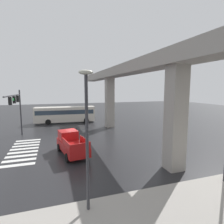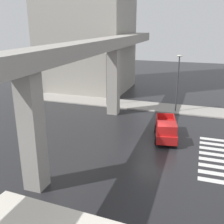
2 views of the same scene
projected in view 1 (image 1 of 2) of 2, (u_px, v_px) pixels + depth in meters
name	position (u px, v px, depth m)	size (l,w,h in m)	color
ground_plane	(79.00, 145.00, 20.50)	(120.00, 120.00, 0.00)	#232326
crosswalk_stripes	(24.00, 150.00, 18.76)	(8.25, 2.80, 0.01)	silver
elevated_overpass	(131.00, 76.00, 21.45)	(49.07, 2.19, 9.31)	#9E9991
sidewalk_east	(152.00, 213.00, 9.24)	(4.00, 36.00, 0.15)	#9E9991
pickup_truck	(71.00, 144.00, 17.78)	(5.36, 2.78, 2.08)	red
city_bus	(65.00, 114.00, 33.91)	(3.22, 10.92, 2.99)	beige
traffic_signal_mast	(16.00, 104.00, 22.05)	(8.69, 0.32, 6.20)	#38383D
street_lamp_near_corner	(87.00, 126.00, 8.85)	(0.44, 0.70, 7.24)	#38383D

